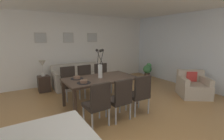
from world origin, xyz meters
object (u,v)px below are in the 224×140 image
(dining_chair_near_left, at_px, (98,102))
(side_table, at_px, (44,84))
(bowl_near_left, at_px, (84,81))
(dining_chair_mid_left, at_px, (139,93))
(dining_chair_mid_right, at_px, (102,77))
(framed_picture_center, at_px, (69,38))
(dining_chair_far_left, at_px, (120,97))
(bowl_near_right, at_px, (77,77))
(dining_chair_near_right, at_px, (70,81))
(potted_plant, at_px, (147,70))
(sofa, at_px, (78,79))
(centerpiece_vase, at_px, (100,67))
(armchair, at_px, (193,87))
(framed_picture_right, at_px, (92,38))
(table_lamp, at_px, (42,65))
(framed_picture_left, at_px, (40,38))
(dining_chair_far_right, at_px, (86,79))
(dining_table, at_px, (100,81))

(dining_chair_near_left, bearing_deg, side_table, 100.56)
(bowl_near_left, distance_m, side_table, 2.30)
(dining_chair_mid_left, xyz_separation_m, side_table, (-1.61, 2.85, -0.25))
(dining_chair_mid_right, bearing_deg, framed_picture_center, 108.89)
(dining_chair_far_left, bearing_deg, bowl_near_right, 115.13)
(dining_chair_near_right, xyz_separation_m, potted_plant, (3.56, 0.52, -0.14))
(dining_chair_mid_right, bearing_deg, sofa, 114.13)
(dining_chair_near_left, distance_m, framed_picture_center, 3.66)
(centerpiece_vase, bearing_deg, sofa, 87.35)
(dining_chair_near_left, distance_m, sofa, 2.90)
(dining_chair_near_right, distance_m, armchair, 3.70)
(sofa, distance_m, framed_picture_center, 1.57)
(bowl_near_left, relative_size, framed_picture_right, 0.40)
(centerpiece_vase, distance_m, side_table, 2.35)
(centerpiece_vase, height_order, framed_picture_right, framed_picture_right)
(dining_chair_near_right, height_order, framed_picture_right, framed_picture_right)
(bowl_near_right, distance_m, armchair, 3.46)
(framed_picture_center, relative_size, framed_picture_right, 0.92)
(table_lamp, bearing_deg, framed_picture_right, 15.24)
(framed_picture_left, relative_size, potted_plant, 0.58)
(dining_chair_far_left, bearing_deg, centerpiece_vase, 89.54)
(framed_picture_right, bearing_deg, framed_picture_left, 180.00)
(bowl_near_right, bearing_deg, dining_chair_mid_right, 32.20)
(dining_chair_near_right, distance_m, dining_chair_far_right, 0.51)
(side_table, bearing_deg, dining_chair_near_left, -79.44)
(dining_table, height_order, table_lamp, table_lamp)
(dining_chair_mid_right, distance_m, armchair, 2.80)
(dining_chair_far_left, bearing_deg, dining_chair_mid_left, 1.90)
(bowl_near_right, distance_m, side_table, 1.88)
(dining_chair_mid_left, xyz_separation_m, bowl_near_left, (-1.08, 0.67, 0.27))
(side_table, distance_m, framed_picture_right, 2.57)
(centerpiece_vase, relative_size, framed_picture_left, 1.91)
(framed_picture_center, bearing_deg, framed_picture_right, -0.00)
(framed_picture_left, bearing_deg, sofa, -28.67)
(bowl_near_left, height_order, potted_plant, bowl_near_left)
(dining_chair_mid_left, bearing_deg, dining_chair_far_right, 107.19)
(dining_chair_far_right, height_order, table_lamp, table_lamp)
(table_lamp, bearing_deg, dining_chair_far_left, -69.76)
(dining_chair_near_right, height_order, dining_chair_far_right, same)
(bowl_near_left, bearing_deg, framed_picture_center, 78.80)
(dining_table, bearing_deg, framed_picture_center, 90.00)
(dining_chair_far_right, distance_m, potted_plant, 3.10)
(dining_chair_far_left, bearing_deg, dining_chair_near_right, 105.61)
(dining_chair_far_left, relative_size, framed_picture_right, 2.19)
(framed_picture_right, bearing_deg, centerpiece_vase, -111.11)
(armchair, bearing_deg, dining_table, 162.28)
(table_lamp, xyz_separation_m, framed_picture_left, (0.10, 0.55, 0.84))
(dining_table, distance_m, framed_picture_left, 2.89)
(dining_table, height_order, bowl_near_left, bowl_near_left)
(side_table, bearing_deg, potted_plant, -7.04)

